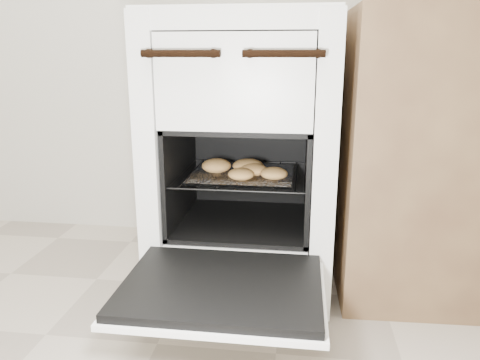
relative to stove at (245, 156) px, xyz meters
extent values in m
cube|color=white|center=(0.00, 0.01, 0.01)|extent=(0.59, 0.63, 0.90)
cylinder|color=black|center=(-0.14, -0.32, 0.34)|extent=(0.22, 0.02, 0.02)
cylinder|color=black|center=(0.14, -0.32, 0.34)|extent=(0.22, 0.02, 0.02)
cube|color=black|center=(0.00, -0.50, -0.24)|extent=(0.51, 0.39, 0.02)
cube|color=white|center=(0.00, -0.50, -0.26)|extent=(0.53, 0.41, 0.02)
cylinder|color=black|center=(-0.21, -0.07, -0.05)|extent=(0.01, 0.41, 0.01)
cylinder|color=black|center=(0.21, -0.07, -0.05)|extent=(0.01, 0.41, 0.01)
cylinder|color=black|center=(0.00, -0.26, -0.05)|extent=(0.42, 0.01, 0.01)
cylinder|color=black|center=(0.00, 0.13, -0.05)|extent=(0.42, 0.01, 0.01)
cylinder|color=black|center=(-0.18, -0.07, -0.05)|extent=(0.01, 0.39, 0.01)
cylinder|color=black|center=(-0.12, -0.07, -0.05)|extent=(0.01, 0.39, 0.01)
cylinder|color=black|center=(-0.06, -0.07, -0.05)|extent=(0.01, 0.39, 0.01)
cylinder|color=black|center=(0.00, -0.07, -0.05)|extent=(0.01, 0.39, 0.01)
cylinder|color=black|center=(0.06, -0.07, -0.05)|extent=(0.01, 0.39, 0.01)
cylinder|color=black|center=(0.12, -0.07, -0.05)|extent=(0.01, 0.39, 0.01)
cylinder|color=black|center=(0.18, -0.07, -0.05)|extent=(0.01, 0.39, 0.01)
cube|color=white|center=(0.00, -0.08, -0.05)|extent=(0.33, 0.30, 0.01)
ellipsoid|color=tan|center=(0.04, -0.11, -0.02)|extent=(0.12, 0.12, 0.04)
ellipsoid|color=tan|center=(0.01, -0.17, -0.02)|extent=(0.10, 0.10, 0.04)
ellipsoid|color=tan|center=(-0.09, -0.09, -0.02)|extent=(0.11, 0.11, 0.05)
ellipsoid|color=tan|center=(0.11, -0.15, -0.02)|extent=(0.12, 0.12, 0.04)
ellipsoid|color=tan|center=(0.02, -0.07, -0.02)|extent=(0.15, 0.15, 0.04)
cube|color=brown|center=(0.78, 0.04, 0.02)|extent=(0.94, 0.64, 0.92)
camera|label=1|loc=(0.19, -1.58, 0.35)|focal=35.00mm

